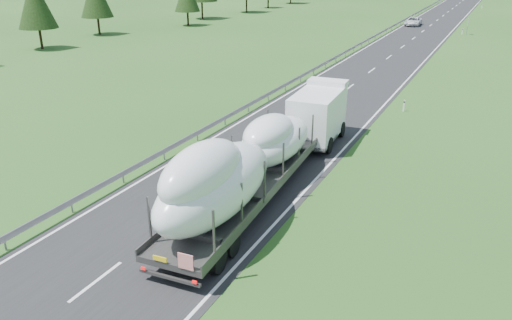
% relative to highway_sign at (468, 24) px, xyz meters
% --- Properties ---
extents(ground, '(400.00, 400.00, 0.00)m').
position_rel_highway_sign_xyz_m(ground, '(-7.20, -80.00, -1.81)').
color(ground, '#244B19').
rests_on(ground, ground).
extents(road_surface, '(10.00, 400.00, 0.02)m').
position_rel_highway_sign_xyz_m(road_surface, '(-7.20, 20.00, -1.80)').
color(road_surface, black).
rests_on(road_surface, ground).
extents(guardrail, '(0.10, 400.00, 0.76)m').
position_rel_highway_sign_xyz_m(guardrail, '(-12.50, 19.94, -1.21)').
color(guardrail, slate).
rests_on(guardrail, ground).
extents(highway_sign, '(0.08, 0.90, 2.60)m').
position_rel_highway_sign_xyz_m(highway_sign, '(0.00, 0.00, 0.00)').
color(highway_sign, slate).
rests_on(highway_sign, ground).
extents(boat_truck, '(4.04, 21.78, 5.04)m').
position_rel_highway_sign_xyz_m(boat_truck, '(-4.73, -69.78, 0.74)').
color(boat_truck, white).
rests_on(boat_truck, ground).
extents(distant_van, '(2.68, 5.70, 1.57)m').
position_rel_highway_sign_xyz_m(distant_van, '(-10.17, 7.97, -1.02)').
color(distant_van, silver).
rests_on(distant_van, ground).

